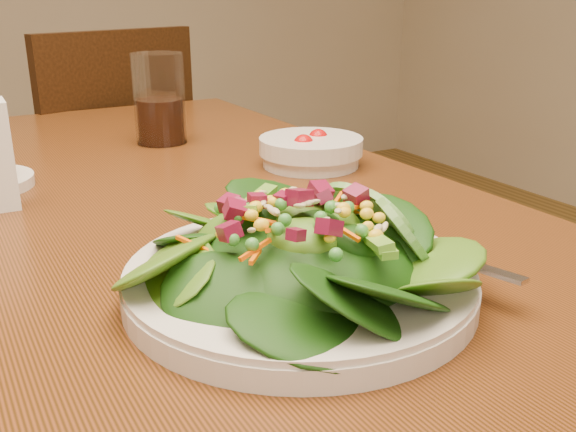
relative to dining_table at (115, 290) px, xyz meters
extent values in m
cube|color=#642F15|center=(0.00, 0.00, 0.08)|extent=(0.90, 1.40, 0.04)
cylinder|color=black|center=(0.39, 0.64, -0.29)|extent=(0.07, 0.07, 0.71)
cube|color=black|center=(0.17, 0.95, -0.22)|extent=(0.52, 0.52, 0.04)
cylinder|color=black|center=(0.29, 1.17, -0.44)|extent=(0.04, 0.04, 0.41)
cylinder|color=black|center=(-0.05, 1.07, -0.44)|extent=(0.04, 0.04, 0.41)
cylinder|color=black|center=(0.40, 0.83, -0.44)|extent=(0.04, 0.04, 0.41)
cylinder|color=black|center=(0.05, 0.72, -0.44)|extent=(0.04, 0.04, 0.41)
cube|color=black|center=(0.23, 0.76, 0.03)|extent=(0.39, 0.14, 0.46)
cylinder|color=silver|center=(0.09, -0.29, 0.11)|extent=(0.30, 0.30, 0.02)
ellipsoid|color=#093409|center=(0.09, -0.29, 0.14)|extent=(0.21, 0.21, 0.05)
cube|color=silver|center=(0.22, -0.32, 0.12)|extent=(0.05, 0.18, 0.01)
cylinder|color=silver|center=(0.32, 0.06, 0.12)|extent=(0.15, 0.15, 0.04)
sphere|color=#BB0C0B|center=(0.34, 0.07, 0.14)|extent=(0.03, 0.03, 0.03)
sphere|color=#BB0C0B|center=(0.30, 0.05, 0.14)|extent=(0.03, 0.03, 0.03)
cylinder|color=silver|center=(0.18, 0.32, 0.18)|extent=(0.09, 0.09, 0.15)
cylinder|color=black|center=(0.18, 0.32, 0.14)|extent=(0.08, 0.08, 0.08)
camera|label=1|loc=(-0.17, -0.73, 0.35)|focal=40.00mm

